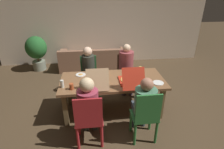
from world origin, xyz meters
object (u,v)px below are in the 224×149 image
pizza_box_0 (97,81)px  pizza_box_1 (130,80)px  person_1 (88,68)px  chair_3 (125,70)px  drinking_glass_2 (140,69)px  couch (95,61)px  chair_1 (89,72)px  person_3 (126,64)px  drinking_glass_0 (62,84)px  drinking_glass_1 (107,71)px  person_0 (88,104)px  potted_plant (37,50)px  dining_table (113,84)px  plate_0 (158,83)px  chair_0 (89,120)px  chair_2 (146,116)px  drinking_glass_3 (71,86)px  person_2 (144,102)px  plate_1 (81,75)px

pizza_box_0 → pizza_box_1: bearing=-1.8°
person_1 → chair_3: size_ratio=1.33×
drinking_glass_2 → couch: drinking_glass_2 is taller
chair_1 → person_3: size_ratio=0.76×
drinking_glass_0 → person_3: bearing=35.8°
pizza_box_1 → drinking_glass_1: size_ratio=5.66×
person_0 → drinking_glass_1: bearing=69.3°
drinking_glass_0 → couch: 2.67m
pizza_box_1 → potted_plant: (-2.42, 2.58, -0.15)m
dining_table → couch: 2.39m
chair_1 → person_1: person_1 is taller
person_3 → plate_0: (0.42, -1.05, 0.04)m
drinking_glass_2 → chair_0: bearing=-133.6°
chair_2 → person_1: bearing=119.3°
drinking_glass_2 → drinking_glass_3: bearing=-157.8°
drinking_glass_1 → drinking_glass_0: bearing=-150.1°
chair_1 → plate_0: 1.76m
pizza_box_0 → chair_2: bearing=-46.1°
drinking_glass_0 → drinking_glass_1: size_ratio=1.34×
dining_table → chair_1: size_ratio=2.25×
person_2 → pizza_box_0: (-0.74, 0.64, 0.10)m
drinking_glass_2 → couch: 2.32m
pizza_box_1 → potted_plant: bearing=133.2°
chair_2 → chair_3: chair_2 is taller
dining_table → pizza_box_1: pizza_box_1 is taller
pizza_box_1 → chair_2: bearing=-81.8°
pizza_box_0 → plate_0: (1.16, -0.11, -0.05)m
chair_3 → person_2: bearing=-90.0°
plate_1 → couch: plate_1 is taller
chair_2 → dining_table: bearing=115.5°
drinking_glass_3 → dining_table: bearing=20.4°
chair_3 → pizza_box_0: (-0.74, -1.07, 0.29)m
drinking_glass_3 → couch: 2.72m
chair_2 → potted_plant: (-2.52, 3.33, 0.13)m
person_3 → couch: bearing=116.1°
chair_1 → plate_1: size_ratio=4.44×
person_0 → drinking_glass_0: 0.74m
chair_3 → person_3: size_ratio=0.75×
pizza_box_0 → drinking_glass_3: bearing=-162.0°
dining_table → person_1: (-0.48, 0.73, 0.05)m
person_2 → drinking_glass_2: person_2 is taller
chair_1 → person_0: bearing=-90.0°
chair_1 → drinking_glass_2: bearing=-27.5°
person_3 → drinking_glass_3: bearing=-138.0°
person_3 → chair_1: bearing=175.6°
drinking_glass_0 → drinking_glass_1: (0.87, 0.50, -0.02)m
person_1 → person_3: 0.92m
dining_table → person_2: bearing=-60.7°
person_1 → couch: person_1 is taller
dining_table → pizza_box_0: pizza_box_0 is taller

